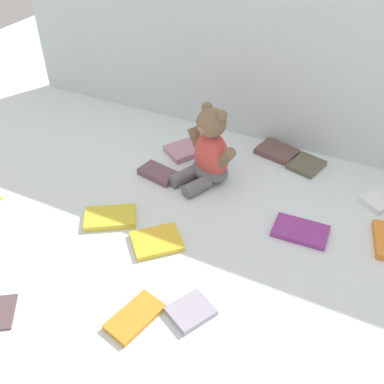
{
  "coord_description": "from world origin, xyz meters",
  "views": [
    {
      "loc": [
        0.38,
        -0.89,
        0.81
      ],
      "look_at": [
        -0.02,
        -0.1,
        0.1
      ],
      "focal_mm": 41.74,
      "sensor_mm": 36.0,
      "label": 1
    }
  ],
  "objects_px": {
    "book_case_2": "(158,173)",
    "book_case_5": "(157,241)",
    "book_case_4": "(306,165)",
    "book_case_7": "(277,152)",
    "book_case_1": "(191,311)",
    "book_case_10": "(135,317)",
    "book_case_0": "(185,150)",
    "book_case_11": "(382,199)",
    "book_case_3": "(110,217)",
    "teddy_bear": "(209,153)",
    "book_case_6": "(301,231)"
  },
  "relations": [
    {
      "from": "book_case_2",
      "to": "book_case_5",
      "type": "distance_m",
      "value": 0.28
    },
    {
      "from": "book_case_4",
      "to": "book_case_5",
      "type": "height_order",
      "value": "book_case_4"
    },
    {
      "from": "book_case_4",
      "to": "book_case_7",
      "type": "distance_m",
      "value": 0.11
    },
    {
      "from": "book_case_1",
      "to": "book_case_10",
      "type": "distance_m",
      "value": 0.12
    },
    {
      "from": "book_case_0",
      "to": "book_case_11",
      "type": "relative_size",
      "value": 1.01
    },
    {
      "from": "book_case_3",
      "to": "teddy_bear",
      "type": "bearing_deg",
      "value": 118.93
    },
    {
      "from": "book_case_3",
      "to": "book_case_6",
      "type": "relative_size",
      "value": 0.97
    },
    {
      "from": "teddy_bear",
      "to": "book_case_11",
      "type": "xyz_separation_m",
      "value": [
        0.48,
        0.11,
        -0.08
      ]
    },
    {
      "from": "book_case_0",
      "to": "book_case_5",
      "type": "relative_size",
      "value": 0.96
    },
    {
      "from": "book_case_1",
      "to": "book_case_3",
      "type": "xyz_separation_m",
      "value": [
        -0.33,
        0.17,
        0.0
      ]
    },
    {
      "from": "teddy_bear",
      "to": "book_case_1",
      "type": "height_order",
      "value": "teddy_bear"
    },
    {
      "from": "teddy_bear",
      "to": "book_case_1",
      "type": "relative_size",
      "value": 2.59
    },
    {
      "from": "book_case_2",
      "to": "book_case_4",
      "type": "height_order",
      "value": "book_case_2"
    },
    {
      "from": "teddy_bear",
      "to": "book_case_10",
      "type": "bearing_deg",
      "value": -58.22
    },
    {
      "from": "book_case_7",
      "to": "book_case_10",
      "type": "height_order",
      "value": "book_case_7"
    },
    {
      "from": "book_case_4",
      "to": "book_case_11",
      "type": "distance_m",
      "value": 0.25
    },
    {
      "from": "book_case_2",
      "to": "book_case_0",
      "type": "bearing_deg",
      "value": 5.27
    },
    {
      "from": "book_case_0",
      "to": "book_case_11",
      "type": "xyz_separation_m",
      "value": [
        0.61,
        0.02,
        -0.0
      ]
    },
    {
      "from": "book_case_2",
      "to": "book_case_3",
      "type": "relative_size",
      "value": 0.86
    },
    {
      "from": "book_case_5",
      "to": "book_case_11",
      "type": "bearing_deg",
      "value": 86.8
    },
    {
      "from": "book_case_7",
      "to": "book_case_10",
      "type": "distance_m",
      "value": 0.74
    },
    {
      "from": "book_case_2",
      "to": "book_case_7",
      "type": "distance_m",
      "value": 0.39
    },
    {
      "from": "book_case_2",
      "to": "book_case_4",
      "type": "distance_m",
      "value": 0.46
    },
    {
      "from": "book_case_2",
      "to": "book_case_7",
      "type": "height_order",
      "value": "book_case_2"
    },
    {
      "from": "teddy_bear",
      "to": "book_case_6",
      "type": "xyz_separation_m",
      "value": [
        0.31,
        -0.11,
        -0.08
      ]
    },
    {
      "from": "book_case_2",
      "to": "book_case_3",
      "type": "bearing_deg",
      "value": -173.64
    },
    {
      "from": "teddy_bear",
      "to": "book_case_11",
      "type": "height_order",
      "value": "teddy_bear"
    },
    {
      "from": "book_case_5",
      "to": "book_case_11",
      "type": "relative_size",
      "value": 1.06
    },
    {
      "from": "book_case_0",
      "to": "book_case_1",
      "type": "xyz_separation_m",
      "value": [
        0.29,
        -0.55,
        -0.0
      ]
    },
    {
      "from": "teddy_bear",
      "to": "book_case_10",
      "type": "xyz_separation_m",
      "value": [
        0.07,
        -0.53,
        -0.08
      ]
    },
    {
      "from": "book_case_1",
      "to": "book_case_10",
      "type": "bearing_deg",
      "value": -119.57
    },
    {
      "from": "teddy_bear",
      "to": "book_case_3",
      "type": "distance_m",
      "value": 0.34
    },
    {
      "from": "book_case_0",
      "to": "book_case_3",
      "type": "relative_size",
      "value": 0.86
    },
    {
      "from": "book_case_0",
      "to": "book_case_7",
      "type": "height_order",
      "value": "book_case_0"
    },
    {
      "from": "book_case_11",
      "to": "book_case_7",
      "type": "bearing_deg",
      "value": 16.11
    },
    {
      "from": "book_case_4",
      "to": "book_case_11",
      "type": "relative_size",
      "value": 0.88
    },
    {
      "from": "book_case_1",
      "to": "book_case_6",
      "type": "bearing_deg",
      "value": 94.81
    },
    {
      "from": "book_case_1",
      "to": "book_case_2",
      "type": "relative_size",
      "value": 0.78
    },
    {
      "from": "book_case_11",
      "to": "book_case_6",
      "type": "bearing_deg",
      "value": 85.37
    },
    {
      "from": "teddy_bear",
      "to": "book_case_4",
      "type": "relative_size",
      "value": 2.31
    },
    {
      "from": "book_case_7",
      "to": "book_case_11",
      "type": "distance_m",
      "value": 0.35
    },
    {
      "from": "book_case_10",
      "to": "book_case_5",
      "type": "bearing_deg",
      "value": -58.26
    },
    {
      "from": "book_case_1",
      "to": "book_case_4",
      "type": "height_order",
      "value": "same"
    },
    {
      "from": "book_case_4",
      "to": "book_case_10",
      "type": "xyz_separation_m",
      "value": [
        -0.18,
        -0.71,
        -0.0
      ]
    },
    {
      "from": "book_case_1",
      "to": "book_case_11",
      "type": "relative_size",
      "value": 0.79
    },
    {
      "from": "teddy_bear",
      "to": "book_case_3",
      "type": "bearing_deg",
      "value": -94.29
    },
    {
      "from": "book_case_7",
      "to": "book_case_10",
      "type": "bearing_deg",
      "value": -173.96
    },
    {
      "from": "book_case_1",
      "to": "book_case_3",
      "type": "relative_size",
      "value": 0.67
    },
    {
      "from": "book_case_0",
      "to": "book_case_10",
      "type": "xyz_separation_m",
      "value": [
        0.19,
        -0.62,
        -0.0
      ]
    },
    {
      "from": "book_case_4",
      "to": "book_case_10",
      "type": "relative_size",
      "value": 0.81
    }
  ]
}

